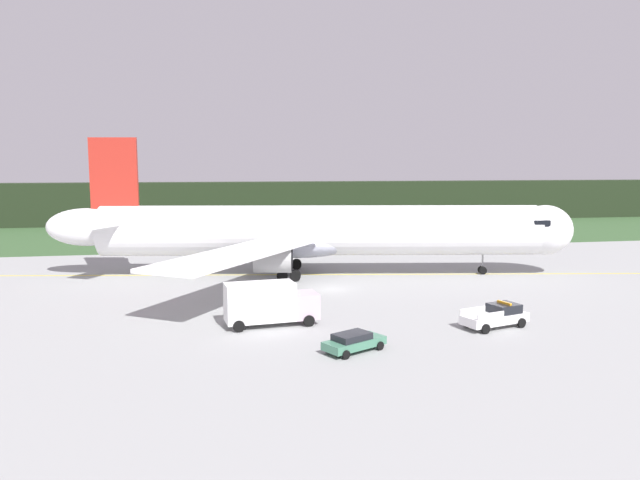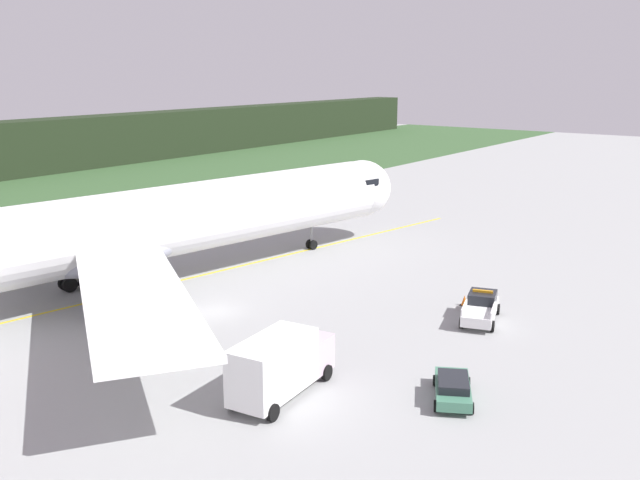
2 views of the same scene
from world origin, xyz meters
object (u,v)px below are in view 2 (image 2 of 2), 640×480
(airliner, at_px, (130,230))
(apron_cone, at_px, (464,300))
(ops_pickup_truck, at_px, (481,308))
(catering_truck, at_px, (280,364))
(staff_car, at_px, (453,387))

(airliner, height_order, apron_cone, airliner)
(ops_pickup_truck, xyz_separation_m, catering_truck, (-17.32, 3.72, 0.92))
(staff_car, height_order, apron_cone, staff_car)
(ops_pickup_truck, height_order, apron_cone, ops_pickup_truck)
(staff_car, relative_size, apron_cone, 6.11)
(ops_pickup_truck, distance_m, catering_truck, 17.73)
(catering_truck, relative_size, staff_car, 1.58)
(catering_truck, bearing_deg, airliner, 70.48)
(airliner, distance_m, ops_pickup_truck, 26.79)
(apron_cone, bearing_deg, airliner, 118.65)
(catering_truck, distance_m, apron_cone, 19.67)
(airliner, height_order, staff_car, airliner)
(catering_truck, height_order, staff_car, catering_truck)
(staff_car, bearing_deg, catering_truck, 123.12)
(airliner, relative_size, ops_pickup_truck, 10.38)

